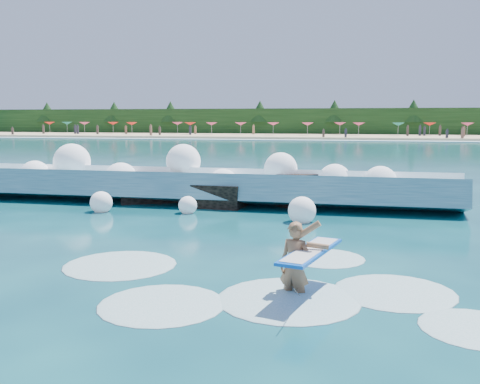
# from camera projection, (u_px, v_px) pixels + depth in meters

# --- Properties ---
(ground) EXTENTS (200.00, 200.00, 0.00)m
(ground) POSITION_uv_depth(u_px,v_px,m) (162.00, 249.00, 13.09)
(ground) COLOR #083541
(ground) RESTS_ON ground
(beach) EXTENTS (140.00, 20.00, 0.40)m
(beach) POSITION_uv_depth(u_px,v_px,m) (334.00, 137.00, 88.37)
(beach) COLOR tan
(beach) RESTS_ON ground
(wet_band) EXTENTS (140.00, 5.00, 0.08)m
(wet_band) POSITION_uv_depth(u_px,v_px,m) (330.00, 140.00, 77.77)
(wet_band) COLOR silver
(wet_band) RESTS_ON ground
(treeline) EXTENTS (140.00, 4.00, 5.00)m
(treeline) POSITION_uv_depth(u_px,v_px,m) (337.00, 122.00, 97.71)
(treeline) COLOR black
(treeline) RESTS_ON ground
(breaking_wave) EXTENTS (19.01, 2.92, 1.64)m
(breaking_wave) POSITION_uv_depth(u_px,v_px,m) (199.00, 187.00, 20.48)
(breaking_wave) COLOR teal
(breaking_wave) RESTS_ON ground
(rock_cluster) EXTENTS (8.39, 3.21, 1.38)m
(rock_cluster) POSITION_uv_depth(u_px,v_px,m) (216.00, 191.00, 20.25)
(rock_cluster) COLOR black
(rock_cluster) RESTS_ON ground
(surfer_with_board) EXTENTS (1.13, 2.84, 1.62)m
(surfer_with_board) POSITION_uv_depth(u_px,v_px,m) (298.00, 263.00, 9.66)
(surfer_with_board) COLOR #88603F
(surfer_with_board) RESTS_ON ground
(wave_spray) EXTENTS (14.68, 4.82, 2.27)m
(wave_spray) POSITION_uv_depth(u_px,v_px,m) (184.00, 174.00, 20.41)
(wave_spray) COLOR white
(wave_spray) RESTS_ON ground
(surf_foam) EXTENTS (9.00, 5.75, 0.13)m
(surf_foam) POSITION_uv_depth(u_px,v_px,m) (258.00, 287.00, 10.15)
(surf_foam) COLOR silver
(surf_foam) RESTS_ON ground
(beach_umbrellas) EXTENTS (111.08, 6.80, 0.50)m
(beach_umbrellas) POSITION_uv_depth(u_px,v_px,m) (334.00, 124.00, 89.66)
(beach_umbrellas) COLOR red
(beach_umbrellas) RESTS_ON ground
(beachgoers) EXTENTS (90.46, 13.20, 1.93)m
(beachgoers) POSITION_uv_depth(u_px,v_px,m) (275.00, 131.00, 87.56)
(beachgoers) COLOR #3F332D
(beachgoers) RESTS_ON ground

